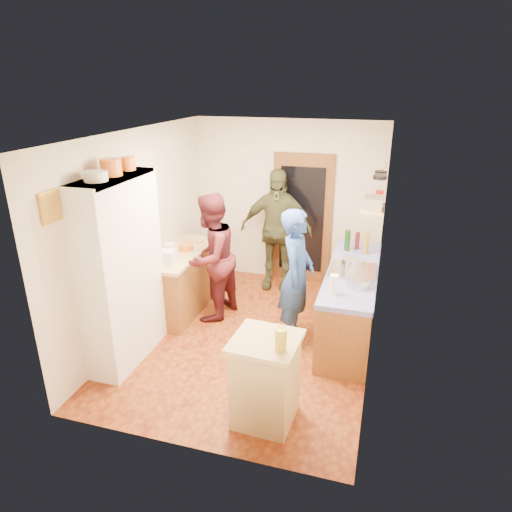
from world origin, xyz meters
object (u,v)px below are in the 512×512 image
at_px(hutch_body, 122,272).
at_px(island_base, 265,382).
at_px(right_counter_base, 350,303).
at_px(person_hob, 299,278).
at_px(person_left, 215,257).
at_px(person_back, 277,230).

relative_size(hutch_body, island_base, 2.56).
bearing_deg(right_counter_base, hutch_body, -152.53).
relative_size(hutch_body, person_hob, 1.27).
bearing_deg(person_left, island_base, 45.87).
distance_m(island_base, person_back, 3.16).
bearing_deg(right_counter_base, person_left, -177.85).
height_order(right_counter_base, island_base, island_base).
xyz_separation_m(island_base, person_hob, (0.00, 1.54, 0.44)).
bearing_deg(person_hob, person_back, 24.27).
distance_m(hutch_body, right_counter_base, 2.90).
relative_size(hutch_body, person_left, 1.24).
relative_size(right_counter_base, island_base, 2.56).
bearing_deg(person_left, right_counter_base, 104.61).
bearing_deg(person_hob, hutch_body, 116.80).
relative_size(person_hob, person_back, 0.91).
bearing_deg(person_back, hutch_body, -121.50).
distance_m(right_counter_base, person_back, 1.77).
bearing_deg(person_back, person_left, -120.63).
bearing_deg(right_counter_base, person_back, 138.81).
height_order(person_hob, person_back, person_back).
bearing_deg(person_back, person_hob, -71.22).
bearing_deg(person_hob, island_base, -179.04).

